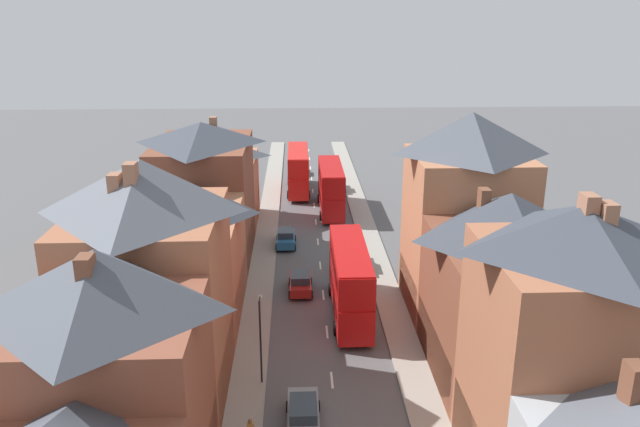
# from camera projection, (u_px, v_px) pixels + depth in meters

# --- Properties ---
(pavement_left) EXTENTS (2.20, 104.00, 0.14)m
(pavement_left) POSITION_uv_depth(u_px,v_px,m) (264.00, 257.00, 56.83)
(pavement_left) COLOR gray
(pavement_left) RESTS_ON ground
(pavement_right) EXTENTS (2.20, 104.00, 0.14)m
(pavement_right) POSITION_uv_depth(u_px,v_px,m) (375.00, 256.00, 57.21)
(pavement_right) COLOR gray
(pavement_right) RESTS_ON ground
(centre_line_dashes) EXTENTS (0.14, 97.80, 0.01)m
(centre_line_dashes) POSITION_uv_depth(u_px,v_px,m) (320.00, 265.00, 55.14)
(centre_line_dashes) COLOR silver
(centre_line_dashes) RESTS_ON ground
(terrace_row_left) EXTENTS (8.00, 66.18, 14.24)m
(terrace_row_left) POSITION_uv_depth(u_px,v_px,m) (159.00, 290.00, 36.69)
(terrace_row_left) COLOR silver
(terrace_row_left) RESTS_ON ground
(terrace_row_right) EXTENTS (8.00, 44.78, 14.85)m
(terrace_row_right) POSITION_uv_depth(u_px,v_px,m) (564.00, 357.00, 28.63)
(terrace_row_right) COLOR #B2704C
(terrace_row_right) RESTS_ON ground
(double_decker_bus_lead) EXTENTS (2.74, 10.80, 5.30)m
(double_decker_bus_lead) POSITION_uv_depth(u_px,v_px,m) (331.00, 187.00, 69.13)
(double_decker_bus_lead) COLOR #B70F0F
(double_decker_bus_lead) RESTS_ON ground
(double_decker_bus_mid_street) EXTENTS (2.74, 10.80, 5.30)m
(double_decker_bus_mid_street) POSITION_uv_depth(u_px,v_px,m) (350.00, 280.00, 45.38)
(double_decker_bus_mid_street) COLOR #B70F0F
(double_decker_bus_mid_street) RESTS_ON ground
(double_decker_bus_far_approaching) EXTENTS (2.74, 10.80, 5.30)m
(double_decker_bus_far_approaching) POSITION_uv_depth(u_px,v_px,m) (298.00, 170.00, 76.78)
(double_decker_bus_far_approaching) COLOR red
(double_decker_bus_far_approaching) RESTS_ON ground
(car_near_blue) EXTENTS (1.90, 4.22, 1.69)m
(car_near_blue) POSITION_uv_depth(u_px,v_px,m) (338.00, 184.00, 77.74)
(car_near_blue) COLOR maroon
(car_near_blue) RESTS_ON ground
(car_near_silver) EXTENTS (1.90, 4.44, 1.70)m
(car_near_silver) POSITION_uv_depth(u_px,v_px,m) (356.00, 259.00, 54.24)
(car_near_silver) COLOR #4C515B
(car_near_silver) RESTS_ON ground
(car_parked_left_a) EXTENTS (1.90, 4.04, 1.70)m
(car_parked_left_a) POSITION_uv_depth(u_px,v_px,m) (286.00, 238.00, 59.44)
(car_parked_left_a) COLOR #236093
(car_parked_left_a) RESTS_ON ground
(car_parked_right_a) EXTENTS (1.90, 4.02, 1.62)m
(car_parked_right_a) POSITION_uv_depth(u_px,v_px,m) (300.00, 282.00, 49.76)
(car_parked_right_a) COLOR maroon
(car_parked_right_a) RESTS_ON ground
(car_mid_black) EXTENTS (1.90, 4.42, 1.61)m
(car_mid_black) POSITION_uv_depth(u_px,v_px,m) (303.00, 414.00, 33.48)
(car_mid_black) COLOR gray
(car_mid_black) RESTS_ON ground
(car_parked_left_b) EXTENTS (1.90, 4.54, 1.57)m
(car_parked_left_b) POSITION_uv_depth(u_px,v_px,m) (298.00, 168.00, 86.04)
(car_parked_left_b) COLOR maroon
(car_parked_left_b) RESTS_ON ground
(street_lamp) EXTENTS (0.20, 1.12, 5.50)m
(street_lamp) POSITION_uv_depth(u_px,v_px,m) (260.00, 335.00, 36.78)
(street_lamp) COLOR black
(street_lamp) RESTS_ON ground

